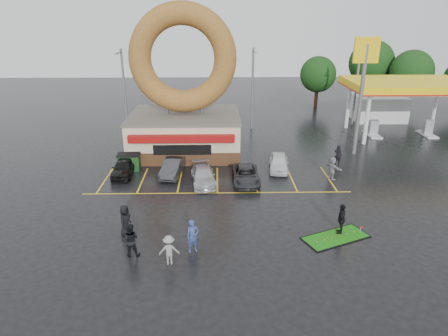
{
  "coord_description": "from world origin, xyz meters",
  "views": [
    {
      "loc": [
        -0.04,
        -23.57,
        12.56
      ],
      "look_at": [
        0.48,
        2.87,
        2.2
      ],
      "focal_mm": 32.0,
      "sensor_mm": 36.0,
      "label": 1
    }
  ],
  "objects_px": {
    "streetlight_right": "(357,85)",
    "car_grey": "(246,175)",
    "donut_shop": "(184,106)",
    "person_cameraman": "(341,219)",
    "car_white": "(279,162)",
    "car_silver": "(203,176)",
    "streetlight_left": "(124,89)",
    "car_dgrey": "(172,168)",
    "gas_station": "(394,96)",
    "dumpster": "(129,162)",
    "streetlight_mid": "(253,87)",
    "putting_green": "(335,237)",
    "car_black": "(123,168)",
    "shell_sign": "(364,75)",
    "person_blue": "(193,236)"
  },
  "relations": [
    {
      "from": "shell_sign",
      "to": "streetlight_right",
      "type": "relative_size",
      "value": 1.18
    },
    {
      "from": "donut_shop",
      "to": "car_white",
      "type": "height_order",
      "value": "donut_shop"
    },
    {
      "from": "car_silver",
      "to": "person_cameraman",
      "type": "relative_size",
      "value": 2.2
    },
    {
      "from": "donut_shop",
      "to": "putting_green",
      "type": "distance_m",
      "value": 19.43
    },
    {
      "from": "shell_sign",
      "to": "streetlight_mid",
      "type": "distance_m",
      "value": 12.93
    },
    {
      "from": "gas_station",
      "to": "streetlight_right",
      "type": "relative_size",
      "value": 1.52
    },
    {
      "from": "donut_shop",
      "to": "car_grey",
      "type": "bearing_deg",
      "value": -55.44
    },
    {
      "from": "person_blue",
      "to": "putting_green",
      "type": "height_order",
      "value": "person_blue"
    },
    {
      "from": "gas_station",
      "to": "streetlight_left",
      "type": "distance_m",
      "value": 30.04
    },
    {
      "from": "streetlight_left",
      "to": "car_white",
      "type": "bearing_deg",
      "value": -38.05
    },
    {
      "from": "person_blue",
      "to": "car_white",
      "type": "bearing_deg",
      "value": 40.81
    },
    {
      "from": "streetlight_left",
      "to": "putting_green",
      "type": "bearing_deg",
      "value": -53.49
    },
    {
      "from": "car_silver",
      "to": "streetlight_right",
      "type": "bearing_deg",
      "value": 36.96
    },
    {
      "from": "streetlight_right",
      "to": "car_grey",
      "type": "xyz_separation_m",
      "value": [
        -13.76,
        -16.55,
        -4.17
      ]
    },
    {
      "from": "person_cameraman",
      "to": "streetlight_mid",
      "type": "bearing_deg",
      "value": -155.7
    },
    {
      "from": "car_silver",
      "to": "car_white",
      "type": "bearing_deg",
      "value": 15.94
    },
    {
      "from": "streetlight_right",
      "to": "person_cameraman",
      "type": "relative_size",
      "value": 4.57
    },
    {
      "from": "car_grey",
      "to": "car_white",
      "type": "distance_m",
      "value": 3.98
    },
    {
      "from": "streetlight_right",
      "to": "car_black",
      "type": "height_order",
      "value": "streetlight_right"
    },
    {
      "from": "car_silver",
      "to": "streetlight_left",
      "type": "bearing_deg",
      "value": 114.09
    },
    {
      "from": "streetlight_left",
      "to": "dumpster",
      "type": "bearing_deg",
      "value": -77.82
    },
    {
      "from": "car_black",
      "to": "dumpster",
      "type": "xyz_separation_m",
      "value": [
        0.2,
        1.31,
        -0.02
      ]
    },
    {
      "from": "person_blue",
      "to": "gas_station",
      "type": "bearing_deg",
      "value": 28.76
    },
    {
      "from": "donut_shop",
      "to": "person_cameraman",
      "type": "relative_size",
      "value": 6.86
    },
    {
      "from": "streetlight_left",
      "to": "person_cameraman",
      "type": "relative_size",
      "value": 4.57
    },
    {
      "from": "donut_shop",
      "to": "dumpster",
      "type": "bearing_deg",
      "value": -134.16
    },
    {
      "from": "car_grey",
      "to": "car_white",
      "type": "height_order",
      "value": "car_white"
    },
    {
      "from": "gas_station",
      "to": "car_silver",
      "type": "bearing_deg",
      "value": -143.45
    },
    {
      "from": "shell_sign",
      "to": "car_white",
      "type": "bearing_deg",
      "value": -152.78
    },
    {
      "from": "car_grey",
      "to": "car_black",
      "type": "bearing_deg",
      "value": 170.13
    },
    {
      "from": "person_cameraman",
      "to": "car_white",
      "type": "bearing_deg",
      "value": -152.24
    },
    {
      "from": "car_silver",
      "to": "putting_green",
      "type": "xyz_separation_m",
      "value": [
        8.12,
        -8.36,
        -0.59
      ]
    },
    {
      "from": "car_white",
      "to": "car_black",
      "type": "bearing_deg",
      "value": -168.32
    },
    {
      "from": "shell_sign",
      "to": "putting_green",
      "type": "distance_m",
      "value": 17.8
    },
    {
      "from": "car_black",
      "to": "car_dgrey",
      "type": "height_order",
      "value": "car_black"
    },
    {
      "from": "car_silver",
      "to": "car_white",
      "type": "height_order",
      "value": "car_white"
    },
    {
      "from": "car_grey",
      "to": "car_dgrey",
      "type": "bearing_deg",
      "value": 164.23
    },
    {
      "from": "streetlight_mid",
      "to": "car_silver",
      "type": "bearing_deg",
      "value": -108.09
    },
    {
      "from": "car_silver",
      "to": "car_grey",
      "type": "bearing_deg",
      "value": -5.92
    },
    {
      "from": "car_dgrey",
      "to": "car_silver",
      "type": "bearing_deg",
      "value": -25.78
    },
    {
      "from": "car_black",
      "to": "dumpster",
      "type": "relative_size",
      "value": 2.2
    },
    {
      "from": "car_white",
      "to": "car_dgrey",
      "type": "bearing_deg",
      "value": -166.2
    },
    {
      "from": "car_dgrey",
      "to": "person_cameraman",
      "type": "distance_m",
      "value": 14.65
    },
    {
      "from": "donut_shop",
      "to": "person_blue",
      "type": "relative_size",
      "value": 6.87
    },
    {
      "from": "donut_shop",
      "to": "car_dgrey",
      "type": "relative_size",
      "value": 3.38
    },
    {
      "from": "donut_shop",
      "to": "streetlight_mid",
      "type": "relative_size",
      "value": 1.5
    },
    {
      "from": "car_white",
      "to": "person_cameraman",
      "type": "height_order",
      "value": "person_cameraman"
    },
    {
      "from": "streetlight_right",
      "to": "car_black",
      "type": "relative_size",
      "value": 2.27
    },
    {
      "from": "streetlight_mid",
      "to": "car_silver",
      "type": "relative_size",
      "value": 2.08
    },
    {
      "from": "shell_sign",
      "to": "car_black",
      "type": "height_order",
      "value": "shell_sign"
    }
  ]
}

